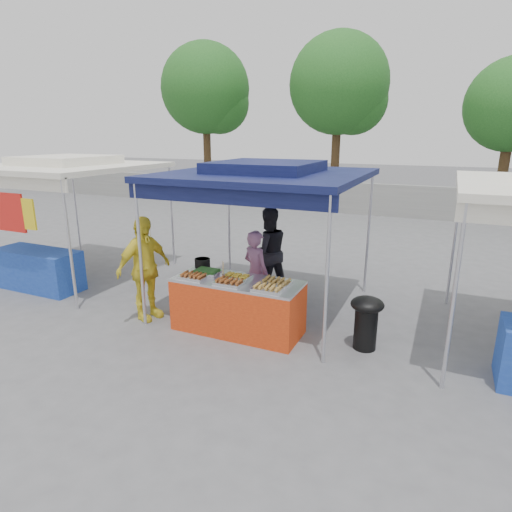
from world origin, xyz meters
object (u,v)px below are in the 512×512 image
at_px(vendor_table, 238,306).
at_px(wok_burner, 366,318).
at_px(helper_man, 268,252).
at_px(customer_person, 144,269).
at_px(cooking_pot, 202,263).
at_px(vendor_woman, 256,273).

distance_m(vendor_table, wok_burner, 1.95).
height_order(helper_man, customer_person, customer_person).
bearing_deg(helper_man, vendor_table, 54.65).
xyz_separation_m(vendor_table, wok_burner, (1.94, 0.24, 0.05)).
relative_size(vendor_table, customer_person, 1.14).
bearing_deg(cooking_pot, vendor_table, -22.64).
distance_m(vendor_woman, helper_man, 0.98).
bearing_deg(cooking_pot, vendor_woman, 26.53).
distance_m(wok_burner, helper_man, 2.62).
distance_m(helper_man, customer_person, 2.36).
relative_size(wok_burner, helper_man, 0.47).
height_order(cooking_pot, wok_burner, cooking_pot).
bearing_deg(vendor_woman, wok_burner, -170.83).
bearing_deg(helper_man, customer_person, 10.95).
distance_m(wok_burner, vendor_woman, 2.04).
distance_m(vendor_table, helper_man, 1.77).
xyz_separation_m(wok_burner, vendor_woman, (-1.96, 0.50, 0.27)).
bearing_deg(helper_man, vendor_woman, 58.54).
bearing_deg(vendor_table, helper_man, 96.91).
relative_size(vendor_table, cooking_pot, 7.76).
bearing_deg(cooking_pot, wok_burner, -2.11).
bearing_deg(vendor_woman, customer_person, 53.76).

